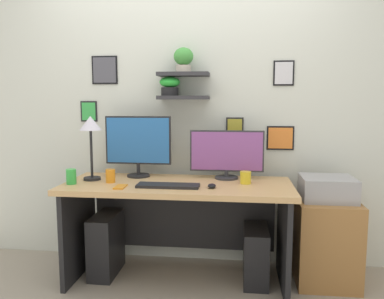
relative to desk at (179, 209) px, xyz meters
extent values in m
plane|color=gray|center=(0.00, -0.06, -0.54)|extent=(8.00, 8.00, 0.00)
cube|color=silver|center=(0.00, 0.38, 0.81)|extent=(4.40, 0.04, 2.70)
cube|color=#2D2D33|center=(0.00, 0.26, 0.84)|extent=(0.41, 0.20, 0.03)
cube|color=#2D2D33|center=(0.00, 0.26, 1.02)|extent=(0.41, 0.20, 0.03)
cylinder|color=#B2A899|center=(0.00, 0.26, 1.06)|extent=(0.12, 0.12, 0.05)
ellipsoid|color=#42943F|center=(0.00, 0.26, 1.16)|extent=(0.15, 0.15, 0.14)
cylinder|color=black|center=(-0.11, 0.26, 0.88)|extent=(0.14, 0.14, 0.07)
ellipsoid|color=green|center=(-0.11, 0.26, 0.96)|extent=(0.16, 0.16, 0.08)
cube|color=black|center=(-0.83, 0.36, 0.72)|extent=(0.14, 0.02, 0.17)
cube|color=green|center=(-0.83, 0.35, 0.72)|extent=(0.12, 0.00, 0.15)
cube|color=black|center=(0.78, 0.36, 0.51)|extent=(0.22, 0.02, 0.19)
cube|color=orange|center=(0.78, 0.35, 0.51)|extent=(0.19, 0.00, 0.17)
cube|color=black|center=(-0.68, 0.36, 1.07)|extent=(0.22, 0.02, 0.23)
cube|color=#4C4C56|center=(-0.68, 0.35, 1.07)|extent=(0.19, 0.00, 0.21)
cube|color=black|center=(0.41, 0.36, 0.57)|extent=(0.14, 0.02, 0.21)
cube|color=gold|center=(0.41, 0.35, 0.57)|extent=(0.12, 0.00, 0.18)
cube|color=black|center=(0.79, 0.36, 1.03)|extent=(0.16, 0.02, 0.20)
cube|color=silver|center=(0.79, 0.35, 1.03)|extent=(0.14, 0.00, 0.17)
cube|color=tan|center=(0.00, -0.06, 0.19)|extent=(1.68, 0.68, 0.04)
cube|color=black|center=(-0.78, -0.06, -0.19)|extent=(0.04, 0.62, 0.71)
cube|color=black|center=(0.78, -0.06, -0.19)|extent=(0.04, 0.62, 0.71)
cube|color=black|center=(0.00, 0.24, -0.15)|extent=(1.48, 0.02, 0.50)
cylinder|color=black|center=(-0.35, 0.15, 0.22)|extent=(0.18, 0.18, 0.02)
cylinder|color=black|center=(-0.35, 0.15, 0.27)|extent=(0.03, 0.03, 0.10)
cube|color=black|center=(-0.35, 0.16, 0.50)|extent=(0.53, 0.02, 0.38)
cube|color=#2866B2|center=(-0.35, 0.15, 0.50)|extent=(0.50, 0.00, 0.36)
cylinder|color=#2D2D33|center=(0.35, 0.15, 0.22)|extent=(0.18, 0.18, 0.02)
cylinder|color=#2D2D33|center=(0.35, 0.15, 0.25)|extent=(0.03, 0.03, 0.05)
cube|color=#2D2D33|center=(0.35, 0.16, 0.42)|extent=(0.57, 0.02, 0.32)
cube|color=#8C4C99|center=(0.35, 0.15, 0.42)|extent=(0.55, 0.00, 0.30)
cube|color=black|center=(-0.05, -0.19, 0.22)|extent=(0.44, 0.14, 0.02)
ellipsoid|color=black|center=(0.26, -0.18, 0.22)|extent=(0.06, 0.09, 0.03)
cylinder|color=black|center=(-0.67, -0.01, 0.22)|extent=(0.13, 0.13, 0.02)
cylinder|color=black|center=(-0.67, -0.01, 0.41)|extent=(0.02, 0.02, 0.36)
cone|color=silver|center=(-0.67, -0.01, 0.64)|extent=(0.16, 0.16, 0.11)
cube|color=orange|center=(-0.38, -0.24, 0.21)|extent=(0.07, 0.14, 0.01)
cylinder|color=yellow|center=(0.50, -0.01, 0.25)|extent=(0.08, 0.08, 0.09)
cylinder|color=orange|center=(-0.50, -0.09, 0.26)|extent=(0.07, 0.07, 0.10)
cylinder|color=green|center=(-0.77, -0.18, 0.26)|extent=(0.07, 0.07, 0.11)
cube|color=#9E6B38|center=(1.10, 0.07, -0.23)|extent=(0.44, 0.50, 0.63)
cube|color=#9E9EA3|center=(1.10, 0.07, 0.17)|extent=(0.38, 0.34, 0.17)
cube|color=black|center=(-0.58, -0.01, -0.30)|extent=(0.18, 0.40, 0.47)
cube|color=black|center=(0.58, 0.00, -0.34)|extent=(0.18, 0.40, 0.41)
camera|label=1|loc=(0.44, -2.82, 0.81)|focal=36.22mm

